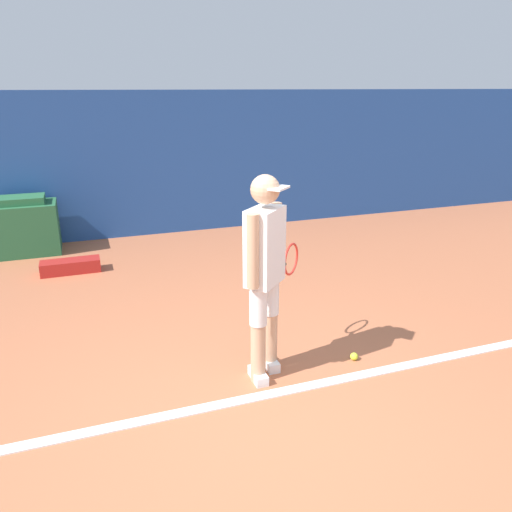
# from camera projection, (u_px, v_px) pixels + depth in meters

# --- Properties ---
(ground_plane) EXTENTS (24.00, 24.00, 0.00)m
(ground_plane) POSITION_uv_depth(u_px,v_px,m) (275.00, 435.00, 3.40)
(ground_plane) COLOR #B76642
(back_wall) EXTENTS (24.00, 0.10, 2.21)m
(back_wall) POSITION_uv_depth(u_px,v_px,m) (151.00, 165.00, 7.73)
(back_wall) COLOR #234C99
(back_wall) RESTS_ON ground_plane
(court_baseline) EXTENTS (21.60, 0.10, 0.01)m
(court_baseline) POSITION_uv_depth(u_px,v_px,m) (253.00, 398.00, 3.80)
(court_baseline) COLOR white
(court_baseline) RESTS_ON ground_plane
(tennis_player) EXTENTS (0.68, 0.66, 1.65)m
(tennis_player) POSITION_uv_depth(u_px,v_px,m) (265.00, 269.00, 3.85)
(tennis_player) COLOR tan
(tennis_player) RESTS_ON ground_plane
(tennis_ball) EXTENTS (0.07, 0.07, 0.07)m
(tennis_ball) POSITION_uv_depth(u_px,v_px,m) (354.00, 356.00, 4.33)
(tennis_ball) COLOR #D1E533
(tennis_ball) RESTS_ON ground_plane
(covered_chair) EXTENTS (0.92, 0.60, 0.82)m
(covered_chair) POSITION_uv_depth(u_px,v_px,m) (24.00, 227.00, 7.01)
(covered_chair) COLOR #28663D
(covered_chair) RESTS_ON ground_plane
(equipment_bag) EXTENTS (0.73, 0.25, 0.17)m
(equipment_bag) POSITION_uv_depth(u_px,v_px,m) (71.00, 266.00, 6.36)
(equipment_bag) COLOR #B2231E
(equipment_bag) RESTS_ON ground_plane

